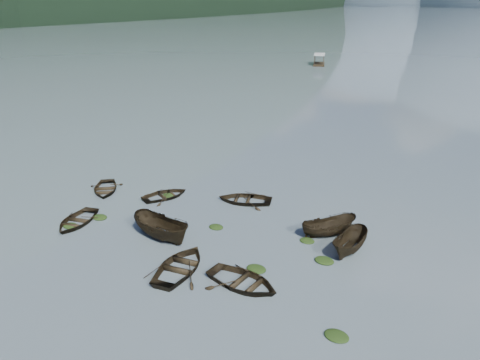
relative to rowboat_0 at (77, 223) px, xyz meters
The scene contains 20 objects.
ground_plane 8.14m from the rowboat_0, 17.65° to the right, with size 2400.00×2400.00×0.00m, color #505D64.
haze_mtn_a 932.30m from the rowboat_0, 105.70° to the left, with size 520.00×520.00×280.00m, color #475666.
rowboat_0 is the anchor object (origin of this frame).
rowboat_1 7.36m from the rowboat_0, 73.68° to the left, with size 2.73×3.82×0.79m, color black.
rowboat_2 6.92m from the rowboat_0, 15.20° to the left, with size 1.85×4.91×1.90m, color black.
rowboat_3 10.30m from the rowboat_0, ahead, with size 3.34×4.67×0.97m, color black.
rowboat_4 14.24m from the rowboat_0, ahead, with size 3.19×4.47×0.93m, color black.
rowboat_5 19.27m from the rowboat_0, 22.50° to the left, with size 1.52×4.04×1.56m, color black.
rowboat_6 5.97m from the rowboat_0, 120.17° to the left, with size 2.85×3.99×0.83m, color black.
rowboat_7 12.75m from the rowboat_0, 51.68° to the left, with size 3.06×4.28×0.89m, color black.
rowboat_8 17.94m from the rowboat_0, 28.82° to the left, with size 1.52×4.05×1.56m, color black.
weed_clump_0 1.65m from the rowboat_0, 65.13° to the left, with size 1.17×0.96×0.26m, color black.
weed_clump_1 0.60m from the rowboat_0, 86.05° to the right, with size 1.13×0.91×0.25m, color black.
weed_clump_2 14.18m from the rowboat_0, ahead, with size 1.24×1.00×0.27m, color black.
weed_clump_3 16.51m from the rowboat_0, 25.22° to the left, with size 1.03×0.87×0.23m, color black.
weed_clump_4 20.41m from the rowboat_0, ahead, with size 1.24×0.98×0.26m, color black.
weed_clump_5 7.69m from the rowboat_0, 73.54° to the left, with size 1.19×0.96×0.25m, color black.
weed_clump_6 10.12m from the rowboat_0, 30.68° to the left, with size 1.07×0.89×0.22m, color black.
weed_clump_7 17.80m from the rowboat_0, 17.49° to the left, with size 1.24×0.99×0.27m, color black.
pontoon_left 87.30m from the rowboat_0, 104.17° to the left, with size 2.56×6.15×2.36m, color black, non-canonical shape.
Camera 1 is at (19.09, -15.75, 15.38)m, focal length 35.00 mm.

